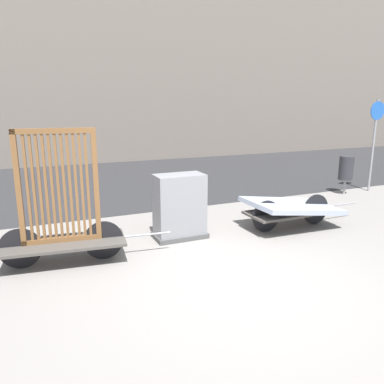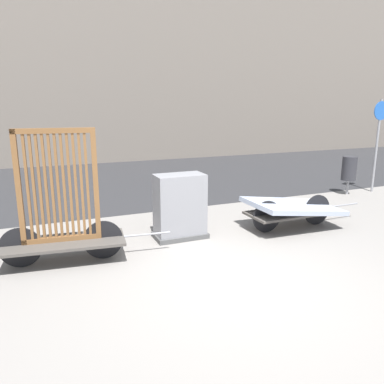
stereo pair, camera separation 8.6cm
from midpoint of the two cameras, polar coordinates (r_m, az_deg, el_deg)
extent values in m
plane|color=gray|center=(4.94, 6.71, -13.49)|extent=(60.00, 60.00, 0.00)
cube|color=#2D2D30|center=(11.38, -11.60, 1.73)|extent=(56.00, 7.26, 0.01)
cube|color=slate|center=(16.89, -16.69, 20.81)|extent=(48.00, 4.00, 9.21)
cube|color=#4C4742|center=(5.65, -19.48, -7.33)|extent=(1.79, 0.90, 0.04)
cylinder|color=black|center=(5.65, -13.76, -7.15)|extent=(0.57, 0.10, 0.57)
cylinder|color=black|center=(5.72, -25.10, -7.81)|extent=(0.57, 0.10, 0.57)
cylinder|color=gray|center=(5.70, -7.19, -6.45)|extent=(0.70, 0.11, 0.03)
cube|color=brown|center=(5.63, -19.52, -6.80)|extent=(1.07, 0.19, 0.07)
cube|color=brown|center=(5.33, -20.77, 8.71)|extent=(1.07, 0.19, 0.07)
cube|color=brown|center=(5.48, -25.34, 0.39)|extent=(0.08, 0.08, 1.58)
cube|color=brown|center=(5.42, -14.85, 1.09)|extent=(0.08, 0.08, 1.58)
cube|color=brown|center=(5.47, -24.18, 0.47)|extent=(0.04, 0.05, 1.51)
cube|color=brown|center=(5.46, -23.37, 0.52)|extent=(0.04, 0.05, 1.51)
cube|color=brown|center=(5.45, -22.56, 0.57)|extent=(0.04, 0.05, 1.51)
cube|color=brown|center=(5.44, -21.75, 0.63)|extent=(0.04, 0.05, 1.51)
cube|color=brown|center=(5.43, -20.94, 0.68)|extent=(0.04, 0.05, 1.51)
cube|color=brown|center=(5.43, -20.13, 0.74)|extent=(0.04, 0.05, 1.51)
cube|color=brown|center=(5.42, -19.31, 0.79)|extent=(0.04, 0.05, 1.51)
cube|color=brown|center=(5.42, -18.49, 0.85)|extent=(0.04, 0.05, 1.51)
cube|color=brown|center=(5.42, -17.68, 0.90)|extent=(0.04, 0.05, 1.51)
cube|color=brown|center=(5.42, -16.86, 0.96)|extent=(0.04, 0.05, 1.51)
cube|color=brown|center=(5.42, -16.04, 1.01)|extent=(0.04, 0.05, 1.51)
cube|color=#4C4742|center=(7.07, 14.62, -2.91)|extent=(1.73, 0.72, 0.04)
cylinder|color=black|center=(7.42, 18.00, -2.52)|extent=(0.57, 0.04, 0.57)
cylinder|color=black|center=(6.74, 10.89, -3.65)|extent=(0.57, 0.04, 0.57)
cylinder|color=gray|center=(7.86, 21.55, -1.79)|extent=(0.70, 0.04, 0.03)
cube|color=#9EA8BC|center=(7.04, 14.68, -2.02)|extent=(1.67, 1.08, 0.29)
cube|color=#4C4C4C|center=(6.43, -2.26, -6.57)|extent=(0.88, 0.51, 0.08)
cube|color=gray|center=(6.27, -2.30, -2.22)|extent=(0.82, 0.45, 1.09)
cylinder|color=gray|center=(10.20, 21.98, 0.76)|extent=(0.06, 0.06, 0.37)
cylinder|color=#2D2D33|center=(10.12, 22.22, 3.41)|extent=(0.35, 0.35, 0.59)
cylinder|color=gray|center=(10.68, 25.66, 6.31)|extent=(0.06, 0.06, 2.34)
cylinder|color=blue|center=(10.61, 26.23, 11.06)|extent=(0.46, 0.02, 0.46)
camera|label=1|loc=(0.04, -90.42, -0.10)|focal=35.00mm
camera|label=2|loc=(0.04, 89.58, 0.10)|focal=35.00mm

